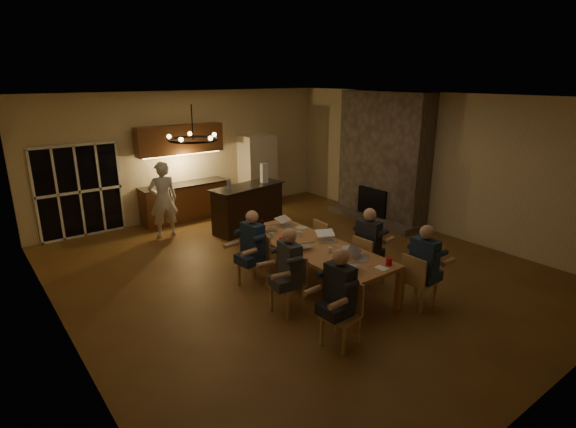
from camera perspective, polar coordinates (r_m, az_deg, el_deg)
The scene contains 44 objects.
floor at distance 8.65m, azimuth 1.10°, elevation -7.08°, with size 9.00×9.00×0.00m, color brown.
back_wall at distance 11.92m, azimuth -12.63°, elevation 7.34°, with size 8.00×0.04×3.20m, color beige.
left_wall at distance 6.52m, azimuth -27.68°, elevation -2.29°, with size 0.04×9.00×3.20m, color beige.
right_wall at distance 11.03m, azimuth 17.82°, elevation 6.17°, with size 0.04×9.00×3.20m, color beige.
ceiling at distance 7.89m, azimuth 1.24°, elevation 14.76°, with size 8.00×9.00×0.04m, color white.
french_doors at distance 11.14m, azimuth -24.97°, elevation 2.57°, with size 1.86×0.08×2.10m, color black.
fireplace at distance 11.50m, azimuth 11.99°, elevation 7.04°, with size 0.58×2.50×3.20m, color #675B51.
kitchenette at distance 11.58m, azimuth -13.17°, elevation 5.01°, with size 2.24×0.68×2.40m, color brown, non-canonical shape.
refrigerator at distance 12.62m, azimuth -3.88°, elevation 5.48°, with size 0.90×0.68×2.00m, color beige.
dining_table at distance 7.92m, azimuth 3.21°, elevation -6.51°, with size 1.10×3.08×0.75m, color #C07D4D.
bar_island at distance 10.73m, azimuth -5.11°, elevation 0.81°, with size 1.84×0.68×1.08m, color black.
chair_left_near at distance 6.27m, azimuth 6.72°, elevation -12.68°, with size 0.44×0.44×0.89m, color tan, non-canonical shape.
chair_left_mid at distance 7.04m, azimuth -0.05°, elevation -9.01°, with size 0.44×0.44×0.89m, color tan, non-canonical shape.
chair_left_far at distance 7.90m, azimuth -4.44°, elevation -6.03°, with size 0.44×0.44×0.89m, color tan, non-canonical shape.
chair_right_near at distance 7.49m, azimuth 16.40°, elevation -8.08°, with size 0.44×0.44×0.89m, color tan, non-canonical shape.
chair_right_mid at distance 8.08m, azimuth 10.30°, elevation -5.74°, with size 0.44×0.44×0.89m, color tan, non-canonical shape.
chair_right_far at distance 8.84m, azimuth 5.16°, elevation -3.48°, with size 0.44×0.44×0.89m, color tan, non-canonical shape.
person_left_near at distance 6.21m, azimuth 6.53°, elevation -10.39°, with size 0.60×0.60×1.38m, color #252730, non-canonical shape.
person_right_near at distance 7.37m, azimuth 16.83°, elevation -6.47°, with size 0.60×0.60×1.38m, color navy, non-canonical shape.
person_left_mid at distance 6.91m, azimuth 0.20°, elevation -7.28°, with size 0.60×0.60×1.38m, color #3D4348, non-canonical shape.
person_right_mid at distance 8.02m, azimuth 10.13°, elevation -4.02°, with size 0.60×0.60×1.38m, color #252730, non-canonical shape.
person_left_far at distance 7.79m, azimuth -4.48°, elevation -4.44°, with size 0.60×0.60×1.38m, color navy, non-canonical shape.
standing_person at distance 10.51m, azimuth -15.58°, elevation 1.77°, with size 0.64×0.42×1.75m, color silver.
chandelier at distance 6.09m, azimuth -11.94°, elevation 9.24°, with size 0.66×0.66×0.03m, color black.
laptop_a at distance 6.92m, azimuth 7.51°, elevation -5.86°, with size 0.32×0.28×0.23m, color silver, non-canonical shape.
laptop_b at distance 7.27m, azimuth 9.28°, elevation -4.78°, with size 0.32×0.28×0.23m, color silver, non-canonical shape.
laptop_c at distance 7.61m, azimuth 1.68°, elevation -3.52°, with size 0.32×0.28×0.23m, color silver, non-canonical shape.
laptop_d at distance 7.92m, azimuth 4.94°, elevation -2.73°, with size 0.32×0.28×0.23m, color silver, non-canonical shape.
laptop_e at distance 8.49m, azimuth -2.64°, elevation -1.30°, with size 0.32×0.28×0.23m, color silver, non-canonical shape.
laptop_f at distance 8.68m, azimuth -0.10°, elevation -0.87°, with size 0.32×0.28×0.23m, color silver, non-canonical shape.
mug_front at distance 7.45m, azimuth 5.34°, elevation -4.57°, with size 0.07×0.07×0.10m, color silver.
mug_mid at distance 8.15m, azimuth 1.44°, elevation -2.58°, with size 0.08×0.08×0.10m, color silver.
mug_back at distance 8.09m, azimuth -2.10°, elevation -2.72°, with size 0.07×0.07×0.10m, color silver.
redcup_near at distance 7.12m, azimuth 12.70°, elevation -5.91°, with size 0.09×0.09×0.12m, color red.
redcup_mid at distance 7.78m, azimuth -0.82°, elevation -3.46°, with size 0.08×0.08×0.12m, color red.
can_silver at distance 7.29m, azimuth 6.93°, elevation -5.04°, with size 0.06×0.06×0.12m, color #B2B2B7.
can_cola at distance 8.72m, azimuth -3.27°, elevation -1.18°, with size 0.06×0.06×0.12m, color #3F0F0C.
can_right at distance 8.23m, azimuth 4.02°, elevation -2.33°, with size 0.07×0.07×0.12m, color #B2B2B7.
plate_near at distance 7.68m, azimuth 7.73°, elevation -4.33°, with size 0.24×0.24×0.02m, color silver.
plate_left at distance 7.03m, azimuth 6.11°, elevation -6.33°, with size 0.26×0.26×0.02m, color silver.
plate_far at distance 8.60m, azimuth 1.75°, elevation -1.77°, with size 0.22×0.22×0.02m, color silver.
notepad at distance 7.00m, azimuth 11.80°, elevation -6.76°, with size 0.14×0.20×0.01m, color white.
bar_bottle at distance 10.26m, azimuth -7.52°, elevation 3.77°, with size 0.09×0.09×0.24m, color #99999E.
bar_blender at distance 10.82m, azimuth -3.05°, elevation 5.23°, with size 0.15×0.15×0.47m, color silver.
Camera 1 is at (-4.92, -6.15, 3.55)m, focal length 28.00 mm.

